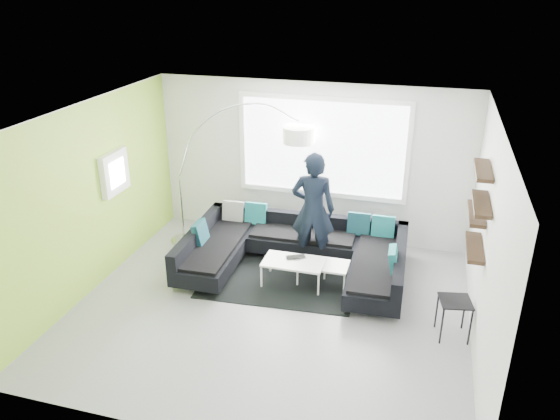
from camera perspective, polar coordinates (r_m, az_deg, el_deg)
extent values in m
plane|color=gray|center=(7.99, -0.98, -10.17)|extent=(5.50, 5.50, 0.00)
cube|color=silver|center=(9.56, 3.27, 5.00)|extent=(5.50, 0.04, 2.80)
cube|color=silver|center=(5.28, -9.06, -11.90)|extent=(5.50, 0.04, 2.80)
cube|color=silver|center=(8.46, -19.19, 1.15)|extent=(0.04, 5.00, 2.80)
cube|color=silver|center=(7.10, 20.77, -3.44)|extent=(0.04, 5.00, 2.80)
cube|color=white|center=(6.85, -1.14, 9.72)|extent=(5.50, 5.00, 0.04)
cube|color=#93C638|center=(8.46, -19.14, 1.14)|extent=(0.01, 5.00, 2.80)
cube|color=white|center=(9.40, 4.45, 6.54)|extent=(2.96, 0.06, 1.68)
cube|color=white|center=(8.82, -16.85, 3.75)|extent=(0.12, 0.66, 0.66)
cube|color=black|center=(7.33, 20.07, 0.12)|extent=(0.20, 1.24, 0.95)
cube|color=black|center=(8.75, 1.51, -5.56)|extent=(3.49, 2.22, 0.36)
cube|color=black|center=(8.60, 1.53, -3.72)|extent=(3.49, 2.22, 0.27)
cube|color=#0C4C51|center=(8.58, 1.54, -3.40)|extent=(3.07, 0.27, 0.38)
cube|color=black|center=(8.70, -0.02, -7.06)|extent=(2.47, 1.87, 0.01)
cube|color=white|center=(8.48, 2.98, -6.47)|extent=(1.20, 0.70, 0.39)
cube|color=black|center=(7.64, 17.63, -10.73)|extent=(0.47, 0.47, 0.55)
imported|color=black|center=(8.73, 3.47, 0.03)|extent=(0.80, 0.61, 1.92)
imported|color=black|center=(8.42, 1.70, -5.08)|extent=(0.45, 0.43, 0.02)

